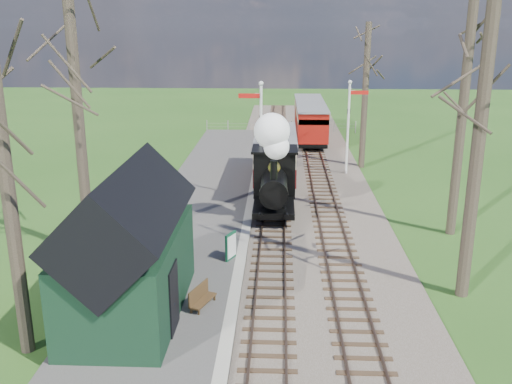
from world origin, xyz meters
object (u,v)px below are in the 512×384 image
(semaphore_far, at_px, (350,120))
(coach, at_px, (275,155))
(semaphore_near, at_px, (260,134))
(sign_board, at_px, (231,246))
(bench, at_px, (201,297))
(red_carriage_b, at_px, (308,114))
(red_carriage_a, at_px, (312,125))
(locomotive, at_px, (274,170))
(station_shed, at_px, (129,250))
(person, at_px, (169,307))

(semaphore_far, bearing_deg, coach, -155.78)
(semaphore_near, xyz_separation_m, semaphore_far, (5.14, 6.00, -0.27))
(sign_board, bearing_deg, bench, -99.50)
(red_carriage_b, bearing_deg, semaphore_far, -82.75)
(red_carriage_a, bearing_deg, sign_board, -100.66)
(locomotive, distance_m, sign_board, 6.09)
(bench, bearing_deg, coach, 81.91)
(semaphore_near, height_order, semaphore_far, semaphore_near)
(semaphore_near, height_order, bench, semaphore_near)
(semaphore_near, xyz_separation_m, red_carriage_a, (3.37, 14.45, -1.99))
(coach, bearing_deg, sign_board, -97.62)
(locomotive, xyz_separation_m, red_carriage_b, (2.61, 21.99, -0.67))
(locomotive, bearing_deg, station_shed, -113.27)
(semaphore_near, xyz_separation_m, red_carriage_b, (3.37, 19.95, -1.99))
(semaphore_near, distance_m, coach, 4.54)
(person, bearing_deg, coach, -19.78)
(sign_board, distance_m, bench, 3.89)
(coach, xyz_separation_m, red_carriage_a, (2.60, 10.42, -0.05))
(station_shed, xyz_separation_m, locomotive, (4.29, 9.96, 0.03))
(sign_board, height_order, bench, sign_board)
(locomotive, relative_size, coach, 0.62)
(station_shed, xyz_separation_m, semaphore_far, (8.67, 18.00, 1.08))
(red_carriage_a, height_order, bench, red_carriage_a)
(sign_board, xyz_separation_m, person, (-1.34, -5.39, 0.23))
(locomotive, relative_size, sign_board, 4.73)
(red_carriage_b, relative_size, person, 3.67)
(coach, bearing_deg, station_shed, -105.00)
(semaphore_near, xyz_separation_m, coach, (0.77, 4.03, -1.95))
(semaphore_far, bearing_deg, locomotive, -118.62)
(semaphore_near, xyz_separation_m, sign_board, (-0.80, -7.72, -2.89))
(red_carriage_b, xyz_separation_m, person, (-5.52, -33.06, -0.66))
(station_shed, bearing_deg, locomotive, 66.73)
(coach, bearing_deg, bench, -98.09)
(locomotive, distance_m, person, 11.52)
(semaphore_near, distance_m, red_carriage_a, 14.97)
(red_carriage_a, height_order, red_carriage_b, same)
(coach, bearing_deg, semaphore_near, -100.80)
(semaphore_near, xyz_separation_m, bench, (-1.45, -11.55, -3.09))
(station_shed, height_order, semaphore_far, semaphore_far)
(locomotive, height_order, sign_board, locomotive)
(semaphore_far, relative_size, red_carriage_b, 1.02)
(bench, bearing_deg, semaphore_far, 69.43)
(station_shed, height_order, bench, station_shed)
(red_carriage_b, xyz_separation_m, bench, (-4.81, -31.51, -1.10))
(red_carriage_b, bearing_deg, red_carriage_a, -90.00)
(semaphore_far, xyz_separation_m, locomotive, (-4.39, -8.04, -1.06))
(red_carriage_b, bearing_deg, station_shed, -102.18)
(locomotive, bearing_deg, semaphore_near, 110.38)
(red_carriage_b, distance_m, sign_board, 28.00)
(station_shed, xyz_separation_m, red_carriage_b, (6.90, 31.95, -0.64))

